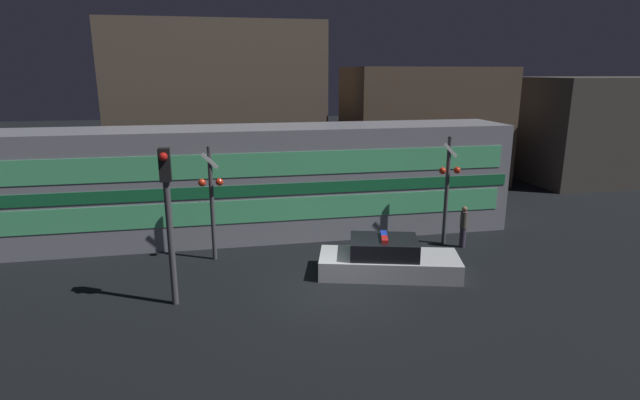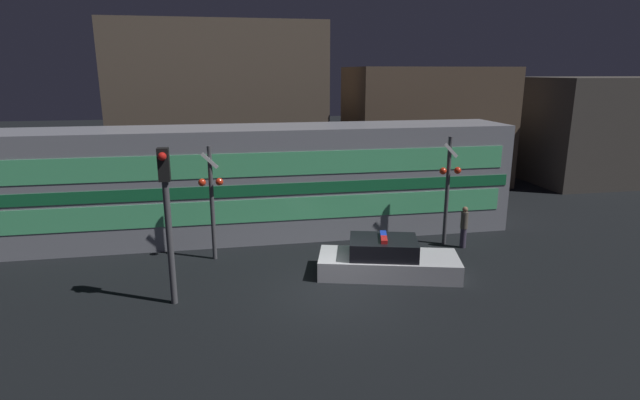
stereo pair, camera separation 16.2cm
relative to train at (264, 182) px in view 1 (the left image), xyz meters
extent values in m
plane|color=black|center=(1.60, -6.14, -2.19)|extent=(120.00, 120.00, 0.00)
cube|color=gray|center=(0.00, 0.01, 0.00)|extent=(19.85, 2.94, 4.37)
cube|color=#19723F|center=(0.00, -1.48, 0.00)|extent=(19.45, 0.03, 0.44)
cube|color=#59D88C|center=(0.00, -1.48, -0.79)|extent=(18.86, 0.02, 0.87)
cube|color=#59D88C|center=(0.00, -1.48, 0.96)|extent=(18.86, 0.02, 0.87)
cube|color=silver|center=(3.61, -5.01, -1.86)|extent=(4.83, 2.88, 0.65)
cube|color=black|center=(3.44, -4.96, -1.26)|extent=(2.50, 2.06, 0.57)
cube|color=red|center=(3.37, -5.22, -0.91)|extent=(0.33, 0.56, 0.12)
cube|color=blue|center=(3.50, -4.71, -0.91)|extent=(0.33, 0.56, 0.12)
cylinder|color=#3F384C|center=(7.19, -3.08, -1.81)|extent=(0.23, 0.23, 0.76)
cylinder|color=#595147|center=(7.19, -3.08, -1.11)|extent=(0.27, 0.27, 0.63)
sphere|color=#8C664C|center=(7.19, -3.08, -0.69)|extent=(0.21, 0.21, 0.21)
cylinder|color=#4C4C51|center=(6.67, -2.56, -0.11)|extent=(0.15, 0.15, 4.16)
sphere|color=red|center=(6.38, -2.72, 0.72)|extent=(0.26, 0.26, 0.26)
sphere|color=red|center=(6.96, -2.72, 0.72)|extent=(0.26, 0.26, 0.26)
cube|color=white|center=(6.67, -2.66, 1.47)|extent=(0.58, 0.03, 0.58)
cylinder|color=#4C4C51|center=(-2.01, -2.53, -0.17)|extent=(0.15, 0.15, 4.04)
sphere|color=red|center=(-2.30, -2.68, 0.64)|extent=(0.26, 0.26, 0.26)
sphere|color=red|center=(-1.72, -2.68, 0.64)|extent=(0.26, 0.26, 0.26)
cube|color=white|center=(-2.01, -2.62, 1.37)|extent=(0.58, 0.03, 0.58)
cylinder|color=#4C4C51|center=(-3.10, -5.89, -0.39)|extent=(0.18, 0.18, 3.60)
cube|color=black|center=(-3.10, -5.89, 1.86)|extent=(0.30, 0.30, 0.90)
sphere|color=red|center=(-3.10, -6.08, 2.11)|extent=(0.23, 0.23, 0.23)
cube|color=brown|center=(-1.63, 9.41, 2.31)|extent=(11.28, 6.06, 9.00)
cube|color=brown|center=(10.11, 8.23, 1.17)|extent=(8.87, 5.56, 6.71)
cube|color=#47423D|center=(21.53, 7.11, 0.88)|extent=(10.40, 6.86, 6.14)
camera|label=1|loc=(-1.59, -19.57, 4.29)|focal=28.00mm
camera|label=2|loc=(-1.43, -19.60, 4.29)|focal=28.00mm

